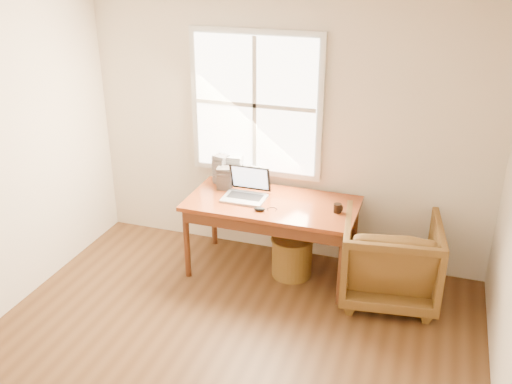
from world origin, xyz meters
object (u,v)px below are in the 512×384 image
wicker_stool (292,257)px  cd_stack_a (235,170)px  desk (272,204)px  armchair (390,259)px  coffee_mug (338,208)px  laptop (244,187)px

wicker_stool → cd_stack_a: size_ratio=1.36×
desk → armchair: size_ratio=1.86×
coffee_mug → laptop: bearing=161.0°
wicker_stool → coffee_mug: coffee_mug is taller
wicker_stool → laptop: 0.84m
armchair → laptop: size_ratio=2.31×
armchair → cd_stack_a: cd_stack_a is taller
laptop → wicker_stool: bearing=4.1°
cd_stack_a → wicker_stool: bearing=-24.3°
laptop → cd_stack_a: bearing=121.9°
laptop → cd_stack_a: cd_stack_a is taller
armchair → laptop: laptop is taller
wicker_stool → armchair: bearing=-5.5°
armchair → cd_stack_a: bearing=-21.6°
desk → laptop: (-0.27, -0.04, 0.15)m
laptop → desk: bearing=7.5°
wicker_stool → coffee_mug: size_ratio=4.73×
coffee_mug → cd_stack_a: bearing=143.4°
wicker_stool → laptop: laptop is taller
cd_stack_a → desk: bearing=-32.8°
coffee_mug → cd_stack_a: size_ratio=0.29×
laptop → coffee_mug: bearing=0.2°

